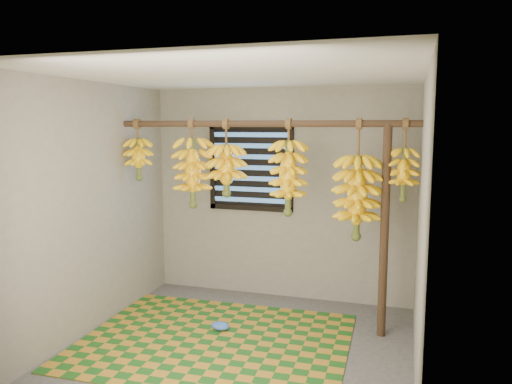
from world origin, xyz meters
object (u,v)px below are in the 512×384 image
(banana_bunch_b, at_px, (193,172))
(banana_bunch_d, at_px, (288,178))
(banana_bunch_e, at_px, (357,197))
(banana_bunch_c, at_px, (226,170))
(woven_mat, at_px, (215,341))
(banana_bunch_a, at_px, (139,159))
(support_post, at_px, (384,232))
(banana_bunch_f, at_px, (404,174))
(plastic_bag, at_px, (220,326))

(banana_bunch_b, height_order, banana_bunch_d, same)
(banana_bunch_b, height_order, banana_bunch_e, same)
(banana_bunch_c, xyz_separation_m, banana_bunch_d, (0.64, 0.00, -0.06))
(woven_mat, bearing_deg, banana_bunch_c, 98.83)
(banana_bunch_a, bearing_deg, support_post, 0.00)
(support_post, distance_m, banana_bunch_a, 2.63)
(banana_bunch_c, relative_size, banana_bunch_e, 0.68)
(woven_mat, relative_size, banana_bunch_f, 3.24)
(support_post, bearing_deg, banana_bunch_f, 0.00)
(banana_bunch_e, bearing_deg, banana_bunch_d, -180.00)
(banana_bunch_d, bearing_deg, banana_bunch_f, 0.00)
(woven_mat, height_order, banana_bunch_f, banana_bunch_f)
(banana_bunch_c, relative_size, banana_bunch_f, 1.02)
(banana_bunch_d, distance_m, banana_bunch_f, 1.07)
(support_post, height_order, banana_bunch_a, banana_bunch_a)
(banana_bunch_c, xyz_separation_m, banana_bunch_f, (1.71, 0.00, 0.01))
(banana_bunch_a, height_order, banana_bunch_c, same)
(banana_bunch_e, height_order, banana_bunch_f, same)
(woven_mat, height_order, banana_bunch_d, banana_bunch_d)
(banana_bunch_b, bearing_deg, banana_bunch_e, 0.00)
(plastic_bag, relative_size, banana_bunch_b, 0.21)
(banana_bunch_a, xyz_separation_m, banana_bunch_b, (0.62, 0.00, -0.13))
(support_post, distance_m, woven_mat, 1.87)
(banana_bunch_a, bearing_deg, banana_bunch_c, 0.00)
(banana_bunch_a, height_order, banana_bunch_e, same)
(banana_bunch_a, xyz_separation_m, banana_bunch_d, (1.63, 0.00, -0.15))
(plastic_bag, distance_m, banana_bunch_d, 1.59)
(support_post, bearing_deg, banana_bunch_a, 180.00)
(plastic_bag, relative_size, banana_bunch_e, 0.17)
(banana_bunch_a, relative_size, banana_bunch_d, 0.69)
(plastic_bag, height_order, banana_bunch_d, banana_bunch_d)
(support_post, height_order, banana_bunch_e, banana_bunch_e)
(banana_bunch_a, distance_m, banana_bunch_c, 1.00)
(woven_mat, relative_size, banana_bunch_d, 2.62)
(banana_bunch_c, bearing_deg, banana_bunch_f, 0.00)
(banana_bunch_d, bearing_deg, support_post, 0.00)
(banana_bunch_f, bearing_deg, woven_mat, -159.73)
(banana_bunch_b, relative_size, banana_bunch_f, 1.20)
(plastic_bag, distance_m, banana_bunch_c, 1.53)
(plastic_bag, distance_m, banana_bunch_b, 1.56)
(banana_bunch_b, distance_m, banana_bunch_f, 2.08)
(banana_bunch_c, bearing_deg, banana_bunch_a, 180.00)
(support_post, height_order, banana_bunch_b, banana_bunch_b)
(banana_bunch_c, bearing_deg, support_post, 0.00)
(woven_mat, height_order, banana_bunch_b, banana_bunch_b)
(support_post, distance_m, plastic_bag, 1.81)
(plastic_bag, relative_size, banana_bunch_a, 0.30)
(support_post, xyz_separation_m, banana_bunch_f, (0.15, 0.00, 0.55))
(banana_bunch_c, bearing_deg, banana_bunch_e, 0.00)
(plastic_bag, relative_size, banana_bunch_f, 0.25)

